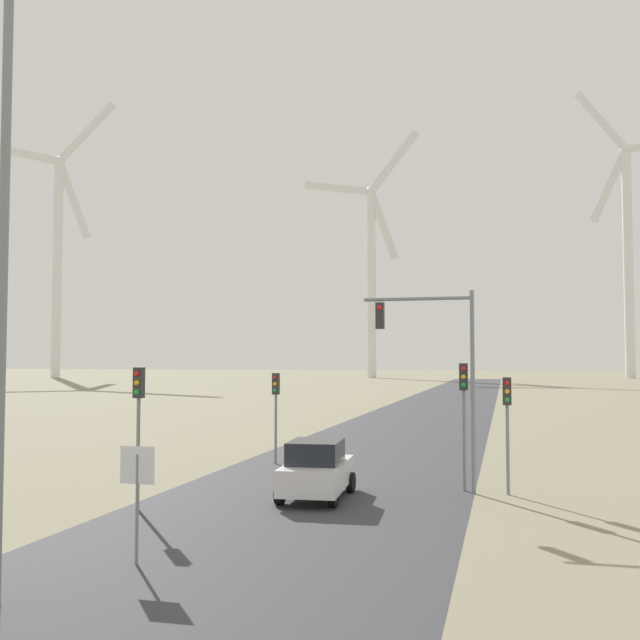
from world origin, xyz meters
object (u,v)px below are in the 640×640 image
at_px(traffic_light_post_near_left, 138,405).
at_px(wind_turbine_far_left, 58,246).
at_px(stop_sign_near, 137,482).
at_px(car_approaching, 317,469).
at_px(traffic_light_mast_overhead, 437,352).
at_px(wind_turbine_left, 371,263).
at_px(traffic_light_post_mid_right, 507,408).
at_px(traffic_light_post_mid_left, 276,397).
at_px(traffic_light_post_near_right, 464,397).
at_px(streetlamp, 5,181).
at_px(wind_turbine_center, 628,240).

height_order(traffic_light_post_near_left, wind_turbine_far_left, wind_turbine_far_left).
bearing_deg(stop_sign_near, car_approaching, 77.17).
distance_m(stop_sign_near, traffic_light_mast_overhead, 12.02).
bearing_deg(car_approaching, wind_turbine_left, 99.35).
xyz_separation_m(traffic_light_post_near_left, traffic_light_post_mid_right, (10.51, 5.08, -0.25)).
distance_m(stop_sign_near, traffic_light_post_mid_right, 12.99).
bearing_deg(traffic_light_post_mid_left, car_approaching, -63.38).
distance_m(traffic_light_post_near_left, traffic_light_post_near_right, 10.61).
bearing_deg(traffic_light_mast_overhead, streetlamp, -116.62).
height_order(traffic_light_post_near_right, traffic_light_post_mid_left, traffic_light_post_near_right).
bearing_deg(traffic_light_post_mid_right, wind_turbine_far_left, 128.12).
relative_size(stop_sign_near, traffic_light_post_mid_right, 0.66).
bearing_deg(traffic_light_post_mid_right, car_approaching, -159.94).
height_order(traffic_light_post_mid_left, wind_turbine_left, wind_turbine_left).
relative_size(streetlamp, traffic_light_mast_overhead, 1.88).
distance_m(traffic_light_post_near_right, car_approaching, 5.56).
xyz_separation_m(wind_turbine_far_left, wind_turbine_left, (74.00, 16.43, -4.51)).
bearing_deg(stop_sign_near, traffic_light_post_mid_left, 96.33).
height_order(stop_sign_near, wind_turbine_center, wind_turbine_center).
bearing_deg(car_approaching, traffic_light_post_near_right, 29.52).
distance_m(stop_sign_near, car_approaching, 8.51).
bearing_deg(traffic_light_post_mid_left, wind_turbine_center, 76.43).
relative_size(traffic_light_post_mid_right, traffic_light_mast_overhead, 0.57).
relative_size(traffic_light_mast_overhead, wind_turbine_far_left, 0.10).
height_order(traffic_light_post_mid_right, wind_turbine_left, wind_turbine_left).
distance_m(streetlamp, wind_turbine_left, 166.18).
height_order(streetlamp, traffic_light_mast_overhead, streetlamp).
bearing_deg(traffic_light_post_near_right, traffic_light_mast_overhead, -151.58).
relative_size(traffic_light_post_mid_right, car_approaching, 0.90).
height_order(streetlamp, traffic_light_post_near_left, streetlamp).
height_order(traffic_light_post_near_left, wind_turbine_left, wind_turbine_left).
relative_size(stop_sign_near, traffic_light_post_mid_left, 0.66).
xyz_separation_m(traffic_light_post_mid_left, wind_turbine_center, (37.30, 154.55, 29.26)).
distance_m(traffic_light_post_near_left, wind_turbine_center, 171.53).
bearing_deg(wind_turbine_left, traffic_light_post_mid_left, -81.58).
relative_size(car_approaching, wind_turbine_far_left, 0.06).
bearing_deg(streetlamp, wind_turbine_left, 97.66).
xyz_separation_m(streetlamp, wind_turbine_left, (-22.01, 163.54, 19.71)).
height_order(traffic_light_post_near_left, traffic_light_post_mid_left, traffic_light_post_near_left).
relative_size(streetlamp, traffic_light_post_near_right, 2.94).
distance_m(traffic_light_post_near_left, wind_turbine_far_left, 170.34).
height_order(streetlamp, car_approaching, streetlamp).
bearing_deg(wind_turbine_center, traffic_light_post_mid_right, -99.90).
distance_m(traffic_light_post_near_left, wind_turbine_left, 158.45).
height_order(traffic_light_post_near_right, wind_turbine_left, wind_turbine_left).
xyz_separation_m(streetlamp, traffic_light_mast_overhead, (6.67, 13.30, -3.02)).
xyz_separation_m(traffic_light_post_near_left, traffic_light_post_mid_left, (1.06, 10.10, -0.24)).
height_order(stop_sign_near, wind_turbine_left, wind_turbine_left).
relative_size(traffic_light_post_near_left, traffic_light_mast_overhead, 0.62).
height_order(traffic_light_post_mid_left, wind_turbine_far_left, wind_turbine_far_left).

